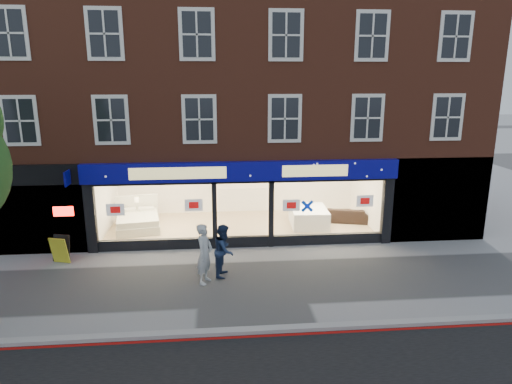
{
  "coord_description": "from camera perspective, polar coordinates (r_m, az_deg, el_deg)",
  "views": [
    {
      "loc": [
        -0.98,
        -13.11,
        6.27
      ],
      "look_at": [
        0.43,
        2.5,
        2.27
      ],
      "focal_mm": 32.0,
      "sensor_mm": 36.0,
      "label": 1
    }
  ],
  "objects": [
    {
      "name": "kerb_stone",
      "position": [
        11.99,
        0.27,
        -16.87
      ],
      "size": [
        60.0,
        0.25,
        0.12
      ],
      "primitive_type": "cube",
      "color": "gray",
      "rests_on": "ground"
    },
    {
      "name": "kerb_line",
      "position": [
        11.85,
        0.36,
        -17.59
      ],
      "size": [
        60.0,
        0.1,
        0.01
      ],
      "primitive_type": "cube",
      "color": "#8C0A07",
      "rests_on": "ground"
    },
    {
      "name": "a_board",
      "position": [
        17.17,
        -23.25,
        -6.61
      ],
      "size": [
        0.71,
        0.56,
        0.96
      ],
      "primitive_type": "cube",
      "rotation": [
        0.0,
        0.0,
        -0.28
      ],
      "color": "gold",
      "rests_on": "ground"
    },
    {
      "name": "sofa",
      "position": [
        20.24,
        11.07,
        -2.78
      ],
      "size": [
        2.24,
        1.32,
        0.61
      ],
      "primitive_type": "imported",
      "rotation": [
        0.0,
        0.0,
        2.89
      ],
      "color": "black",
      "rests_on": "showroom_floor"
    },
    {
      "name": "display_bed",
      "position": [
        19.58,
        -14.56,
        -3.48
      ],
      "size": [
        2.07,
        2.38,
        1.2
      ],
      "rotation": [
        0.0,
        0.0,
        0.17
      ],
      "color": "beige",
      "rests_on": "showroom_floor"
    },
    {
      "name": "showroom_floor",
      "position": [
        19.41,
        -2.01,
        -4.37
      ],
      "size": [
        11.0,
        4.5,
        0.1
      ],
      "primitive_type": "cube",
      "color": "tan",
      "rests_on": "ground"
    },
    {
      "name": "building",
      "position": [
        20.07,
        -2.51,
        15.46
      ],
      "size": [
        19.0,
        8.26,
        10.3
      ],
      "color": "brown",
      "rests_on": "ground"
    },
    {
      "name": "bedside_table",
      "position": [
        20.52,
        -14.56,
        -2.84
      ],
      "size": [
        0.57,
        0.57,
        0.55
      ],
      "primitive_type": "cube",
      "rotation": [
        0.0,
        0.0,
        0.32
      ],
      "color": "brown",
      "rests_on": "showroom_floor"
    },
    {
      "name": "mattress_stack",
      "position": [
        19.47,
        6.6,
        -3.09
      ],
      "size": [
        1.58,
        1.95,
        0.74
      ],
      "rotation": [
        0.0,
        0.0,
        -0.05
      ],
      "color": "white",
      "rests_on": "showroom_floor"
    },
    {
      "name": "pedestrian_grey",
      "position": [
        14.26,
        -6.46,
        -7.66
      ],
      "size": [
        0.69,
        0.82,
        1.91
      ],
      "primitive_type": "imported",
      "rotation": [
        0.0,
        0.0,
        1.17
      ],
      "color": "#AEB1B6",
      "rests_on": "ground"
    },
    {
      "name": "ground",
      "position": [
        14.56,
        -0.83,
        -11.17
      ],
      "size": [
        120.0,
        120.0,
        0.0
      ],
      "primitive_type": "plane",
      "color": "gray",
      "rests_on": "ground"
    },
    {
      "name": "pedestrian_blue",
      "position": [
        14.73,
        -4.02,
        -7.27
      ],
      "size": [
        0.83,
        0.96,
        1.71
      ],
      "primitive_type": "imported",
      "rotation": [
        0.0,
        0.0,
        1.33
      ],
      "color": "#1A294A",
      "rests_on": "ground"
    }
  ]
}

